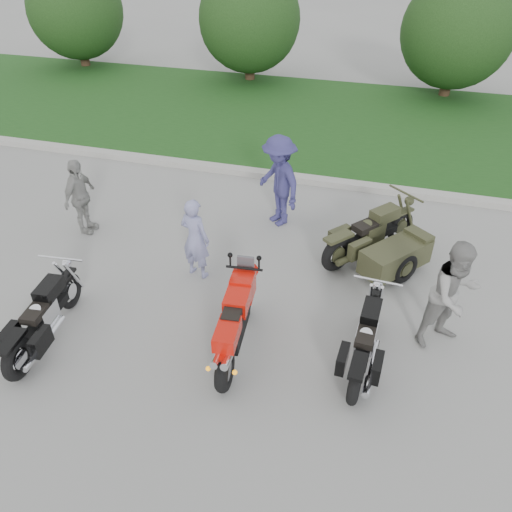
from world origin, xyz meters
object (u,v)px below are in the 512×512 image
(cruiser_left, at_px, (42,321))
(person_grey, at_px, (454,295))
(cruiser_right, at_px, (365,344))
(sportbike_red, at_px, (235,322))
(person_back, at_px, (80,197))
(cruiser_sidecar, at_px, (383,248))
(person_denim, at_px, (279,181))
(person_stripe, at_px, (195,239))

(cruiser_left, bearing_deg, person_grey, 10.64)
(cruiser_right, xyz_separation_m, person_grey, (1.14, 0.86, 0.48))
(sportbike_red, relative_size, person_back, 1.32)
(sportbike_red, relative_size, cruiser_sidecar, 0.96)
(person_back, bearing_deg, person_grey, -98.89)
(sportbike_red, bearing_deg, person_back, 143.60)
(cruiser_sidecar, bearing_deg, sportbike_red, -85.79)
(person_back, bearing_deg, sportbike_red, -119.42)
(cruiser_sidecar, distance_m, person_back, 5.99)
(person_denim, xyz_separation_m, person_back, (-3.72, -1.43, -0.17))
(sportbike_red, height_order, cruiser_sidecar, sportbike_red)
(cruiser_right, xyz_separation_m, cruiser_sidecar, (0.07, 2.53, 0.01))
(person_denim, bearing_deg, cruiser_right, -15.43)
(cruiser_left, relative_size, person_back, 1.38)
(cruiser_sidecar, relative_size, person_stripe, 1.41)
(cruiser_right, distance_m, person_grey, 1.51)
(cruiser_sidecar, xyz_separation_m, person_stripe, (-3.21, -1.14, 0.35))
(person_denim, bearing_deg, person_grey, 4.04)
(cruiser_right, distance_m, person_denim, 4.21)
(cruiser_right, relative_size, person_grey, 1.18)
(cruiser_sidecar, distance_m, person_denim, 2.53)
(person_grey, xyz_separation_m, person_denim, (-3.31, 2.70, 0.07))
(cruiser_sidecar, bearing_deg, person_denim, -165.68)
(cruiser_left, bearing_deg, person_back, 105.04)
(sportbike_red, relative_size, person_denim, 1.08)
(person_stripe, bearing_deg, sportbike_red, 141.25)
(sportbike_red, bearing_deg, person_stripe, 121.81)
(sportbike_red, distance_m, cruiser_right, 1.90)
(cruiser_sidecar, relative_size, person_denim, 1.13)
(cruiser_sidecar, height_order, person_denim, person_denim)
(cruiser_right, xyz_separation_m, person_denim, (-2.17, 3.57, 0.55))
(sportbike_red, height_order, cruiser_right, sportbike_red)
(cruiser_sidecar, bearing_deg, cruiser_right, -52.48)
(cruiser_left, height_order, person_denim, person_denim)
(cruiser_right, relative_size, person_back, 1.33)
(person_stripe, xyz_separation_m, person_denim, (0.97, 2.18, 0.19))
(cruiser_sidecar, height_order, person_grey, person_grey)
(person_stripe, bearing_deg, person_denim, -100.05)
(person_denim, bearing_deg, person_stripe, -70.63)
(sportbike_red, distance_m, cruiser_sidecar, 3.40)
(person_back, bearing_deg, cruiser_sidecar, -84.85)
(cruiser_right, bearing_deg, person_stripe, 159.64)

